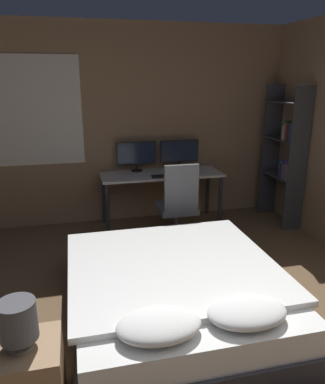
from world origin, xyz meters
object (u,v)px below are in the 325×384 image
desk (162,179)px  monitor_right (180,152)px  bed (176,295)px  bookshelf (287,151)px  nightstand (26,381)px  office_chair (178,212)px  bedside_lamp (18,321)px  keyboard (165,176)px  monitor_left (137,154)px  computer_mouse (184,174)px

desk → monitor_right: monitor_right is taller
bed → bookshelf: 2.88m
nightstand → office_chair: (1.56, 2.17, 0.17)m
bedside_lamp → bookshelf: bearing=38.4°
nightstand → bedside_lamp: 0.43m
monitor_right → keyboard: 0.55m
monitor_left → computer_mouse: monitor_left is taller
monitor_right → keyboard: bearing=-128.5°
computer_mouse → office_chair: (-0.23, -0.51, -0.34)m
desk → office_chair: 0.74m
computer_mouse → bookshelf: bearing=-5.7°
office_chair → bedside_lamp: bearing=-125.7°
desk → office_chair: (0.04, -0.70, -0.24)m
nightstand → desk: size_ratio=0.30×
bed → nightstand: 1.32m
bed → office_chair: bearing=73.7°
bed → nightstand: bed is taller
bedside_lamp → keyboard: bearing=60.3°
nightstand → monitor_left: 3.37m
desk → bookshelf: bearing=-11.2°
bedside_lamp → keyboard: (1.52, 2.67, 0.08)m
nightstand → office_chair: bearing=54.3°
computer_mouse → bookshelf: bookshelf is taller
monitor_right → computer_mouse: size_ratio=7.88×
desk → keyboard: bearing=-90.0°
bedside_lamp → office_chair: 2.68m
computer_mouse → bookshelf: (1.41, -0.14, 0.28)m
keyboard → bed: bearing=-101.3°
keyboard → computer_mouse: bearing=0.0°
monitor_right → desk: bearing=-147.6°
desk → computer_mouse: (0.26, -0.19, 0.11)m
keyboard → bookshelf: size_ratio=0.18×
bed → desk: desk is taller
monitor_right → bed: bearing=-106.5°
bed → monitor_left: monitor_left is taller
bed → nightstand: size_ratio=3.83×
monitor_left → computer_mouse: (0.57, -0.39, -0.22)m
computer_mouse → monitor_left: bearing=145.9°
desk → monitor_right: 0.49m
bedside_lamp → computer_mouse: 3.22m
nightstand → bed: bearing=31.6°
nightstand → desk: bearing=62.0°
bed → bookshelf: size_ratio=1.00×
keyboard → office_chair: office_chair is taller
bed → monitor_left: size_ratio=3.47×
bed → computer_mouse: 2.15m
bedside_lamp → monitor_right: 3.58m
bookshelf → monitor_right: bearing=158.8°
keyboard → nightstand: bearing=-119.7°
bed → monitor_left: bearing=87.9°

